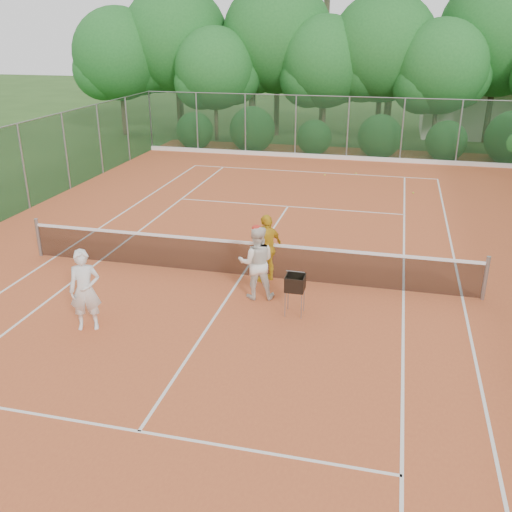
{
  "coord_description": "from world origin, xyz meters",
  "views": [
    {
      "loc": [
        3.6,
        -13.18,
        6.04
      ],
      "look_at": [
        0.66,
        -1.2,
        1.1
      ],
      "focal_mm": 40.0,
      "sensor_mm": 36.0,
      "label": 1
    }
  ],
  "objects_px": {
    "player_yellow": "(267,248)",
    "player_center_grp": "(257,262)",
    "player_white": "(85,290)",
    "ball_hopper": "(295,284)"
  },
  "relations": [
    {
      "from": "ball_hopper",
      "to": "player_center_grp",
      "type": "bearing_deg",
      "value": 131.83
    },
    {
      "from": "player_yellow",
      "to": "ball_hopper",
      "type": "bearing_deg",
      "value": 57.41
    },
    {
      "from": "player_white",
      "to": "player_yellow",
      "type": "height_order",
      "value": "player_white"
    },
    {
      "from": "ball_hopper",
      "to": "player_white",
      "type": "bearing_deg",
      "value": -174.16
    },
    {
      "from": "player_center_grp",
      "to": "player_yellow",
      "type": "xyz_separation_m",
      "value": [
        0.03,
        0.99,
        -0.02
      ]
    },
    {
      "from": "player_yellow",
      "to": "player_center_grp",
      "type": "bearing_deg",
      "value": 24.01
    },
    {
      "from": "player_center_grp",
      "to": "player_white",
      "type": "bearing_deg",
      "value": -143.32
    },
    {
      "from": "player_white",
      "to": "player_yellow",
      "type": "distance_m",
      "value": 4.61
    },
    {
      "from": "player_center_grp",
      "to": "player_yellow",
      "type": "distance_m",
      "value": 0.99
    },
    {
      "from": "player_yellow",
      "to": "player_white",
      "type": "bearing_deg",
      "value": -17.78
    }
  ]
}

